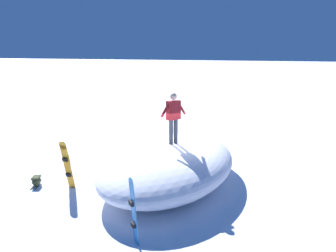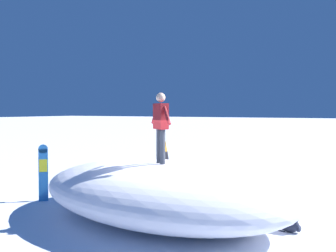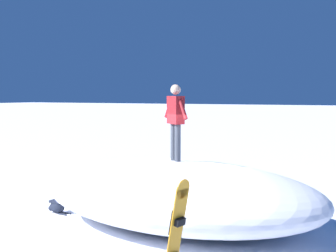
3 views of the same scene
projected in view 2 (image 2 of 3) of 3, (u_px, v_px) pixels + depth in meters
ground at (170, 217)px, 8.22m from camera, size 240.00×240.00×0.00m
snow_mound at (160, 190)px, 8.10m from camera, size 7.06×4.66×1.42m
snowboarder_standing at (161, 123)px, 7.87m from camera, size 0.89×0.70×1.74m
snowboard_primary_upright at (166, 162)px, 11.50m from camera, size 0.40×0.37×1.71m
snowboard_secondary_upright at (43, 172)px, 9.66m from camera, size 0.29×0.28×1.71m
backpack_near at (180, 175)px, 12.64m from camera, size 0.67×0.41×0.33m
backpack_far at (290, 225)px, 7.18m from camera, size 0.63×0.27×0.32m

